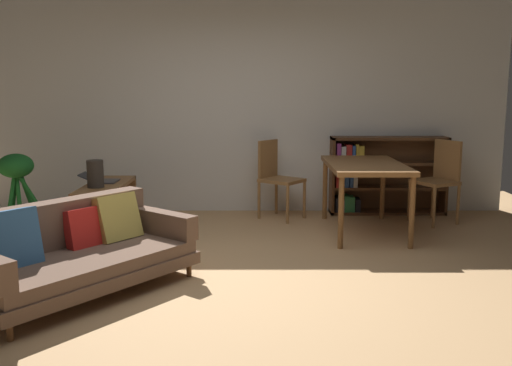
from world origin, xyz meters
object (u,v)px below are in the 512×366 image
object	(u,v)px
potted_floor_plant	(20,182)
open_laptop	(104,180)
fabric_couch	(76,250)
desk_speaker	(98,174)
dining_table	(367,170)
dining_chair_near	(442,176)
media_console	(109,209)
bookshelf	(381,175)
dining_chair_far	(279,175)

from	to	relation	value
potted_floor_plant	open_laptop	bearing A→B (deg)	-1.50
fabric_couch	desk_speaker	size ratio (longest dim) A/B	6.68
dining_table	dining_chair_near	distance (m)	1.10
fabric_couch	dining_chair_near	bearing A→B (deg)	32.87
desk_speaker	potted_floor_plant	bearing A→B (deg)	159.40
fabric_couch	open_laptop	world-z (taller)	fabric_couch
open_laptop	potted_floor_plant	xyz separation A→B (m)	(-0.94, 0.02, -0.03)
potted_floor_plant	dining_table	size ratio (longest dim) A/B	0.62
dining_chair_near	desk_speaker	bearing A→B (deg)	-168.13
desk_speaker	dining_chair_near	bearing A→B (deg)	11.87
open_laptop	potted_floor_plant	size ratio (longest dim) A/B	0.46
media_console	bookshelf	xyz separation A→B (m)	(3.18, 1.12, 0.21)
media_console	open_laptop	bearing A→B (deg)	120.56
media_console	potted_floor_plant	distance (m)	1.07
potted_floor_plant	dining_table	distance (m)	3.83
potted_floor_plant	bookshelf	world-z (taller)	bookshelf
dining_table	bookshelf	bearing A→B (deg)	69.72
fabric_couch	potted_floor_plant	bearing A→B (deg)	122.86
dining_chair_near	media_console	bearing A→B (deg)	-170.96
fabric_couch	desk_speaker	xyz separation A→B (m)	(-0.24, 1.52, 0.38)
media_console	dining_chair_far	xyz separation A→B (m)	(1.87, 0.84, 0.25)
fabric_couch	open_laptop	xyz separation A→B (m)	(-0.28, 1.86, 0.26)
open_laptop	dining_chair_near	world-z (taller)	dining_chair_near
media_console	bookshelf	distance (m)	3.38
media_console	potted_floor_plant	size ratio (longest dim) A/B	1.38
dining_table	fabric_couch	bearing A→B (deg)	-144.88
media_console	dining_chair_near	bearing A→B (deg)	9.04
desk_speaker	potted_floor_plant	distance (m)	1.05
fabric_couch	desk_speaker	world-z (taller)	desk_speaker
dining_table	bookshelf	xyz separation A→B (m)	(0.37, 1.00, -0.21)
open_laptop	dining_table	size ratio (longest dim) A/B	0.28
potted_floor_plant	dining_chair_near	size ratio (longest dim) A/B	0.89
media_console	dining_chair_far	world-z (taller)	dining_chair_far
desk_speaker	bookshelf	world-z (taller)	bookshelf
bookshelf	dining_chair_near	bearing A→B (deg)	-40.36
bookshelf	fabric_couch	bearing A→B (deg)	-136.42
desk_speaker	bookshelf	distance (m)	3.49
potted_floor_plant	fabric_couch	bearing A→B (deg)	-57.14
dining_table	dining_chair_near	world-z (taller)	dining_chair_near
fabric_couch	potted_floor_plant	size ratio (longest dim) A/B	2.18
fabric_couch	dining_chair_far	xyz separation A→B (m)	(1.68, 2.56, 0.21)
open_laptop	dining_chair_near	bearing A→B (deg)	6.84
dining_chair_near	bookshelf	xyz separation A→B (m)	(-0.61, 0.52, -0.07)
media_console	desk_speaker	xyz separation A→B (m)	(-0.04, -0.20, 0.42)
dining_table	potted_floor_plant	bearing A→B (deg)	179.36
desk_speaker	dining_chair_far	world-z (taller)	dining_chair_far
desk_speaker	dining_table	size ratio (longest dim) A/B	0.20
dining_chair_far	potted_floor_plant	bearing A→B (deg)	-166.78
potted_floor_plant	dining_chair_far	world-z (taller)	dining_chair_far
dining_table	dining_chair_far	xyz separation A→B (m)	(-0.94, 0.72, -0.16)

